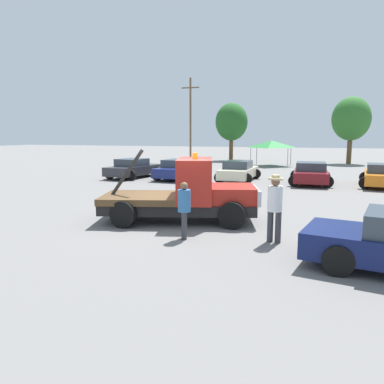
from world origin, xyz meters
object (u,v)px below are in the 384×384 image
at_px(parked_car_cream, 238,171).
at_px(canopy_tent_green, 272,144).
at_px(parked_car_maroon, 311,173).
at_px(tree_left, 232,122).
at_px(parked_car_orange, 382,176).
at_px(tow_truck, 188,195).
at_px(parked_car_charcoal, 134,168).
at_px(tree_center, 351,119).
at_px(person_near_truck, 275,203).
at_px(person_at_hood, 184,206).
at_px(parked_car_navy, 179,169).
at_px(utility_pole, 190,117).

xyz_separation_m(parked_car_cream, canopy_tent_green, (0.43, 12.90, 1.45)).
bearing_deg(parked_car_cream, parked_car_maroon, -88.71).
bearing_deg(tree_left, parked_car_orange, -54.63).
relative_size(tow_truck, parked_car_charcoal, 1.19).
bearing_deg(parked_car_orange, parked_car_charcoal, 97.26).
height_order(tree_left, tree_center, tree_center).
distance_m(person_near_truck, canopy_tent_green, 26.71).
distance_m(canopy_tent_green, tree_left, 8.58).
bearing_deg(person_at_hood, parked_car_maroon, -119.13).
relative_size(person_near_truck, parked_car_cream, 0.43).
relative_size(person_at_hood, parked_car_charcoal, 0.34).
bearing_deg(parked_car_navy, parked_car_maroon, -85.03).
relative_size(tree_center, utility_pole, 0.70).
bearing_deg(parked_car_cream, parked_car_orange, -88.37).
distance_m(parked_car_charcoal, parked_car_navy, 3.36).
distance_m(person_at_hood, parked_car_maroon, 14.40).
distance_m(tow_truck, parked_car_cream, 11.92).
height_order(canopy_tent_green, tree_center, tree_center).
relative_size(canopy_tent_green, tree_center, 0.51).
xyz_separation_m(person_near_truck, tree_left, (-8.99, 32.65, 3.32)).
distance_m(person_at_hood, tree_center, 33.09).
height_order(person_at_hood, tree_center, tree_center).
bearing_deg(tow_truck, tree_left, 84.17).
distance_m(canopy_tent_green, utility_pole, 13.19).
relative_size(tow_truck, tree_center, 0.83).
bearing_deg(parked_car_cream, tow_truck, -175.17).
height_order(parked_car_navy, canopy_tent_green, canopy_tent_green).
xyz_separation_m(person_at_hood, utility_pole, (-11.81, 33.93, 4.20)).
height_order(person_near_truck, parked_car_charcoal, person_near_truck).
height_order(parked_car_charcoal, tree_center, tree_center).
bearing_deg(parked_car_maroon, person_at_hood, 165.42).
bearing_deg(parked_car_maroon, person_near_truck, 175.29).
bearing_deg(person_near_truck, parked_car_orange, 169.77).
height_order(person_at_hood, parked_car_cream, person_at_hood).
bearing_deg(parked_car_navy, canopy_tent_green, -15.50).
bearing_deg(parked_car_maroon, tree_left, 24.09).
relative_size(person_at_hood, parked_car_navy, 0.36).
bearing_deg(parked_car_navy, parked_car_orange, -85.23).
distance_m(tow_truck, person_near_truck, 3.58).
distance_m(canopy_tent_green, tree_center, 9.37).
relative_size(person_near_truck, parked_car_maroon, 0.40).
bearing_deg(tow_truck, parked_car_navy, 96.06).
distance_m(tow_truck, parked_car_maroon, 12.48).
relative_size(tow_truck, person_near_truck, 3.01).
height_order(parked_car_maroon, canopy_tent_green, canopy_tent_green).
bearing_deg(utility_pole, parked_car_orange, -46.45).
distance_m(person_at_hood, parked_car_charcoal, 16.21).
relative_size(person_at_hood, tree_left, 0.25).
distance_m(parked_car_charcoal, canopy_tent_green, 15.57).
height_order(person_at_hood, parked_car_navy, person_at_hood).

